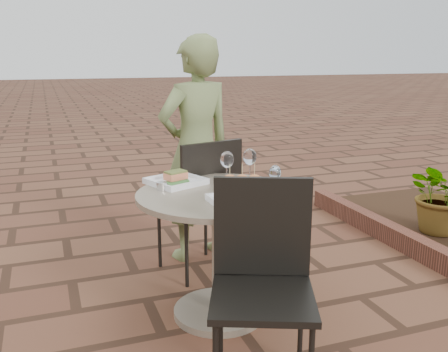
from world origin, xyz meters
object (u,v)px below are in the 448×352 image
object	(u,v)px
cafe_table	(219,235)
plate_salmon	(176,180)
plate_tuna	(239,201)
diner	(196,150)
chair_far	(204,197)
plate_sliders	(242,187)
chair_near	(262,267)

from	to	relation	value
cafe_table	plate_salmon	xyz separation A→B (m)	(-0.17, 0.26, 0.27)
cafe_table	plate_tuna	bearing A→B (deg)	-83.95
cafe_table	diner	xyz separation A→B (m)	(0.14, 0.88, 0.31)
plate_tuna	chair_far	bearing A→B (deg)	85.64
diner	cafe_table	bearing A→B (deg)	66.09
cafe_table	plate_sliders	world-z (taller)	plate_sliders
plate_sliders	diner	bearing A→B (deg)	88.30
chair_near	plate_sliders	xyz separation A→B (m)	(0.12, 0.54, 0.22)
plate_sliders	plate_tuna	size ratio (longest dim) A/B	1.17
cafe_table	chair_far	distance (m)	0.55
chair_near	plate_tuna	world-z (taller)	chair_near
cafe_table	diner	distance (m)	0.95
plate_salmon	plate_tuna	distance (m)	0.53
chair_far	plate_salmon	size ratio (longest dim) A/B	2.56
cafe_table	diner	bearing A→B (deg)	81.12
chair_far	diner	size ratio (longest dim) A/B	0.58
diner	plate_sliders	distance (m)	0.95
chair_far	plate_sliders	distance (m)	0.64
cafe_table	plate_sliders	distance (m)	0.31
diner	plate_sliders	bearing A→B (deg)	73.27
chair_near	diner	distance (m)	1.51
diner	plate_salmon	distance (m)	0.70
cafe_table	plate_salmon	bearing A→B (deg)	123.23
chair_near	plate_salmon	world-z (taller)	chair_near
cafe_table	plate_tuna	distance (m)	0.35
chair_near	plate_sliders	size ratio (longest dim) A/B	2.88
plate_salmon	plate_sliders	bearing A→B (deg)	-49.17
cafe_table	plate_salmon	world-z (taller)	plate_salmon
cafe_table	chair_far	xyz separation A→B (m)	(0.08, 0.54, 0.07)
plate_sliders	cafe_table	bearing A→B (deg)	149.83
diner	plate_tuna	size ratio (longest dim) A/B	5.79
cafe_table	plate_salmon	size ratio (longest dim) A/B	2.48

